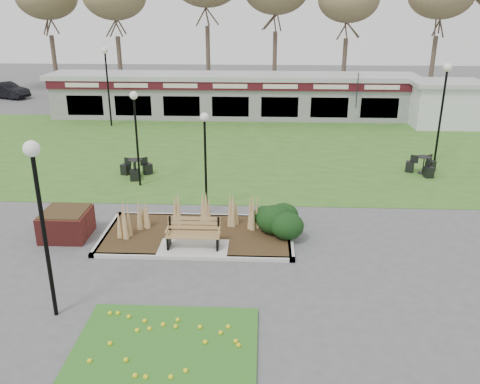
{
  "coord_description": "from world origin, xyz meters",
  "views": [
    {
      "loc": [
        2.15,
        -14.25,
        7.5
      ],
      "look_at": [
        1.4,
        2.0,
        1.33
      ],
      "focal_mm": 38.0,
      "sensor_mm": 36.0,
      "label": 1
    }
  ],
  "objects_px": {
    "service_hut": "(445,103)",
    "food_pavilion": "(232,95)",
    "car_black": "(6,90)",
    "patio_umbrella": "(356,103)",
    "lamp_post_near_right": "(38,192)",
    "car_silver": "(87,90)",
    "bistro_set_c": "(136,171)",
    "lamp_post_near_left": "(205,141)",
    "brick_planter": "(66,224)",
    "lamp_post_far_right": "(444,91)",
    "bistro_set_d": "(423,168)",
    "lamp_post_mid_left": "(135,118)",
    "park_bench": "(193,233)",
    "lamp_post_far_left": "(106,69)"
  },
  "relations": [
    {
      "from": "food_pavilion",
      "to": "lamp_post_near_left",
      "type": "xyz_separation_m",
      "value": [
        0.09,
        -16.76,
        1.31
      ]
    },
    {
      "from": "lamp_post_far_right",
      "to": "bistro_set_d",
      "type": "height_order",
      "value": "lamp_post_far_right"
    },
    {
      "from": "lamp_post_mid_left",
      "to": "bistro_set_c",
      "type": "distance_m",
      "value": 2.97
    },
    {
      "from": "lamp_post_near_left",
      "to": "lamp_post_near_right",
      "type": "distance_m",
      "value": 7.41
    },
    {
      "from": "brick_planter",
      "to": "bistro_set_d",
      "type": "bearing_deg",
      "value": 27.65
    },
    {
      "from": "brick_planter",
      "to": "car_black",
      "type": "xyz_separation_m",
      "value": [
        -14.34,
        25.22,
        0.17
      ]
    },
    {
      "from": "food_pavilion",
      "to": "patio_umbrella",
      "type": "relative_size",
      "value": 11.18
    },
    {
      "from": "bistro_set_c",
      "to": "bistro_set_d",
      "type": "distance_m",
      "value": 13.13
    },
    {
      "from": "lamp_post_near_left",
      "to": "lamp_post_near_right",
      "type": "relative_size",
      "value": 0.84
    },
    {
      "from": "lamp_post_mid_left",
      "to": "park_bench",
      "type": "bearing_deg",
      "value": -62.0
    },
    {
      "from": "food_pavilion",
      "to": "lamp_post_far_left",
      "type": "bearing_deg",
      "value": -158.41
    },
    {
      "from": "service_hut",
      "to": "lamp_post_far_right",
      "type": "bearing_deg",
      "value": -110.03
    },
    {
      "from": "lamp_post_mid_left",
      "to": "car_silver",
      "type": "distance_m",
      "value": 21.93
    },
    {
      "from": "park_bench",
      "to": "car_black",
      "type": "bearing_deg",
      "value": 125.82
    },
    {
      "from": "bistro_set_d",
      "to": "service_hut",
      "type": "bearing_deg",
      "value": 67.73
    },
    {
      "from": "bistro_set_c",
      "to": "car_silver",
      "type": "xyz_separation_m",
      "value": [
        -8.46,
        18.71,
        0.5
      ]
    },
    {
      "from": "car_silver",
      "to": "lamp_post_near_right",
      "type": "bearing_deg",
      "value": 177.63
    },
    {
      "from": "lamp_post_near_left",
      "to": "lamp_post_mid_left",
      "type": "distance_m",
      "value": 4.31
    },
    {
      "from": "brick_planter",
      "to": "food_pavilion",
      "type": "relative_size",
      "value": 0.06
    },
    {
      "from": "service_hut",
      "to": "food_pavilion",
      "type": "bearing_deg",
      "value": 171.73
    },
    {
      "from": "car_black",
      "to": "patio_umbrella",
      "type": "bearing_deg",
      "value": -87.24
    },
    {
      "from": "brick_planter",
      "to": "patio_umbrella",
      "type": "relative_size",
      "value": 0.68
    },
    {
      "from": "service_hut",
      "to": "lamp_post_near_left",
      "type": "bearing_deg",
      "value": -132.18
    },
    {
      "from": "food_pavilion",
      "to": "patio_umbrella",
      "type": "distance_m",
      "value": 8.24
    },
    {
      "from": "park_bench",
      "to": "patio_umbrella",
      "type": "height_order",
      "value": "patio_umbrella"
    },
    {
      "from": "service_hut",
      "to": "car_silver",
      "type": "xyz_separation_m",
      "value": [
        -25.52,
        8.0,
        -0.67
      ]
    },
    {
      "from": "patio_umbrella",
      "to": "lamp_post_far_left",
      "type": "bearing_deg",
      "value": -176.31
    },
    {
      "from": "brick_planter",
      "to": "lamp_post_near_right",
      "type": "height_order",
      "value": "lamp_post_near_right"
    },
    {
      "from": "car_silver",
      "to": "car_black",
      "type": "relative_size",
      "value": 1.16
    },
    {
      "from": "brick_planter",
      "to": "lamp_post_far_right",
      "type": "distance_m",
      "value": 18.0
    },
    {
      "from": "bistro_set_d",
      "to": "patio_umbrella",
      "type": "distance_m",
      "value": 9.89
    },
    {
      "from": "brick_planter",
      "to": "park_bench",
      "type": "bearing_deg",
      "value": -9.69
    },
    {
      "from": "lamp_post_far_right",
      "to": "lamp_post_near_right",
      "type": "bearing_deg",
      "value": -134.8
    },
    {
      "from": "lamp_post_far_left",
      "to": "lamp_post_near_right",
      "type": "bearing_deg",
      "value": -77.74
    },
    {
      "from": "lamp_post_near_left",
      "to": "lamp_post_near_right",
      "type": "height_order",
      "value": "lamp_post_near_right"
    },
    {
      "from": "park_bench",
      "to": "car_silver",
      "type": "relative_size",
      "value": 0.37
    },
    {
      "from": "lamp_post_far_right",
      "to": "car_silver",
      "type": "height_order",
      "value": "lamp_post_far_right"
    },
    {
      "from": "brick_planter",
      "to": "patio_umbrella",
      "type": "height_order",
      "value": "patio_umbrella"
    },
    {
      "from": "food_pavilion",
      "to": "bistro_set_c",
      "type": "xyz_separation_m",
      "value": [
        -3.56,
        -12.68,
        -1.19
      ]
    },
    {
      "from": "lamp_post_far_left",
      "to": "patio_umbrella",
      "type": "relative_size",
      "value": 2.21
    },
    {
      "from": "lamp_post_near_right",
      "to": "bistro_set_d",
      "type": "xyz_separation_m",
      "value": [
        12.56,
        11.79,
        -3.04
      ]
    },
    {
      "from": "lamp_post_near_left",
      "to": "lamp_post_far_right",
      "type": "xyz_separation_m",
      "value": [
        10.61,
        7.13,
        0.68
      ]
    },
    {
      "from": "bistro_set_d",
      "to": "car_black",
      "type": "relative_size",
      "value": 0.38
    },
    {
      "from": "food_pavilion",
      "to": "car_black",
      "type": "xyz_separation_m",
      "value": [
        -18.74,
        6.26,
        -0.83
      ]
    },
    {
      "from": "lamp_post_near_right",
      "to": "car_silver",
      "type": "relative_size",
      "value": 1.0
    },
    {
      "from": "brick_planter",
      "to": "lamp_post_mid_left",
      "type": "bearing_deg",
      "value": 75.68
    },
    {
      "from": "service_hut",
      "to": "lamp_post_far_right",
      "type": "height_order",
      "value": "lamp_post_far_right"
    },
    {
      "from": "bistro_set_d",
      "to": "food_pavilion",
      "type": "bearing_deg",
      "value": 129.23
    },
    {
      "from": "lamp_post_far_left",
      "to": "bistro_set_d",
      "type": "distance_m",
      "value": 19.39
    },
    {
      "from": "bistro_set_d",
      "to": "bistro_set_c",
      "type": "bearing_deg",
      "value": -175.59
    }
  ]
}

